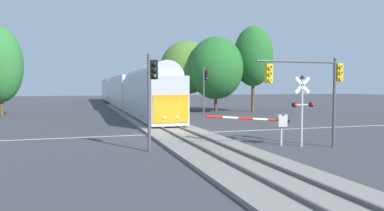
{
  "coord_description": "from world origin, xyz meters",
  "views": [
    {
      "loc": [
        -6.56,
        -24.74,
        3.4
      ],
      "look_at": [
        1.16,
        0.08,
        2.0
      ],
      "focal_mm": 33.51,
      "sensor_mm": 36.0,
      "label": 1
    }
  ],
  "objects_px": {
    "elm_centre_background": "(187,68)",
    "maple_right_background": "(253,56)",
    "crossing_signal_mast": "(302,103)",
    "traffic_signal_median": "(152,86)",
    "traffic_signal_far_side": "(205,85)",
    "pine_left_background": "(0,65)",
    "commuter_train": "(124,90)",
    "crossing_gate_near": "(274,121)",
    "oak_far_right": "(216,68)",
    "traffic_signal_near_right": "(312,80)"
  },
  "relations": [
    {
      "from": "traffic_signal_far_side",
      "to": "commuter_train",
      "type": "bearing_deg",
      "value": 102.71
    },
    {
      "from": "crossing_signal_mast",
      "to": "pine_left_background",
      "type": "relative_size",
      "value": 0.4
    },
    {
      "from": "traffic_signal_far_side",
      "to": "maple_right_background",
      "type": "distance_m",
      "value": 13.95
    },
    {
      "from": "traffic_signal_median",
      "to": "oak_far_right",
      "type": "distance_m",
      "value": 28.69
    },
    {
      "from": "crossing_signal_mast",
      "to": "maple_right_background",
      "type": "bearing_deg",
      "value": 68.75
    },
    {
      "from": "crossing_gate_near",
      "to": "crossing_signal_mast",
      "type": "xyz_separation_m",
      "value": [
        1.4,
        -0.68,
        1.04
      ]
    },
    {
      "from": "crossing_gate_near",
      "to": "oak_far_right",
      "type": "bearing_deg",
      "value": 76.08
    },
    {
      "from": "traffic_signal_far_side",
      "to": "traffic_signal_near_right",
      "type": "height_order",
      "value": "traffic_signal_far_side"
    },
    {
      "from": "crossing_signal_mast",
      "to": "traffic_signal_far_side",
      "type": "relative_size",
      "value": 0.76
    },
    {
      "from": "maple_right_background",
      "to": "traffic_signal_far_side",
      "type": "bearing_deg",
      "value": -137.61
    },
    {
      "from": "maple_right_background",
      "to": "elm_centre_background",
      "type": "xyz_separation_m",
      "value": [
        -7.72,
        4.71,
        -1.35
      ]
    },
    {
      "from": "commuter_train",
      "to": "traffic_signal_median",
      "type": "relative_size",
      "value": 13.18
    },
    {
      "from": "elm_centre_background",
      "to": "crossing_gate_near",
      "type": "bearing_deg",
      "value": -97.04
    },
    {
      "from": "crossing_gate_near",
      "to": "traffic_signal_far_side",
      "type": "height_order",
      "value": "traffic_signal_far_side"
    },
    {
      "from": "traffic_signal_median",
      "to": "pine_left_background",
      "type": "distance_m",
      "value": 30.44
    },
    {
      "from": "maple_right_background",
      "to": "pine_left_background",
      "type": "distance_m",
      "value": 30.8
    },
    {
      "from": "commuter_train",
      "to": "maple_right_background",
      "type": "xyz_separation_m",
      "value": [
        15.28,
        -14.71,
        4.6
      ]
    },
    {
      "from": "traffic_signal_far_side",
      "to": "traffic_signal_near_right",
      "type": "relative_size",
      "value": 1.01
    },
    {
      "from": "crossing_signal_mast",
      "to": "traffic_signal_near_right",
      "type": "bearing_deg",
      "value": -82.0
    },
    {
      "from": "traffic_signal_far_side",
      "to": "traffic_signal_median",
      "type": "bearing_deg",
      "value": -118.26
    },
    {
      "from": "traffic_signal_far_side",
      "to": "pine_left_background",
      "type": "xyz_separation_m",
      "value": [
        -20.7,
        12.09,
        2.29
      ]
    },
    {
      "from": "traffic_signal_far_side",
      "to": "oak_far_right",
      "type": "xyz_separation_m",
      "value": [
        4.87,
        9.66,
        2.19
      ]
    },
    {
      "from": "traffic_signal_far_side",
      "to": "elm_centre_background",
      "type": "bearing_deg",
      "value": 80.93
    },
    {
      "from": "crossing_gate_near",
      "to": "elm_centre_background",
      "type": "height_order",
      "value": "elm_centre_background"
    },
    {
      "from": "crossing_signal_mast",
      "to": "oak_far_right",
      "type": "relative_size",
      "value": 0.41
    },
    {
      "from": "traffic_signal_far_side",
      "to": "pine_left_background",
      "type": "bearing_deg",
      "value": 149.72
    },
    {
      "from": "traffic_signal_far_side",
      "to": "pine_left_background",
      "type": "height_order",
      "value": "pine_left_background"
    },
    {
      "from": "traffic_signal_median",
      "to": "pine_left_background",
      "type": "height_order",
      "value": "pine_left_background"
    },
    {
      "from": "crossing_signal_mast",
      "to": "oak_far_right",
      "type": "xyz_separation_m",
      "value": [
        4.95,
        26.3,
        3.29
      ]
    },
    {
      "from": "commuter_train",
      "to": "crossing_gate_near",
      "type": "xyz_separation_m",
      "value": [
        3.88,
        -39.73,
        -1.31
      ]
    },
    {
      "from": "crossing_signal_mast",
      "to": "traffic_signal_median",
      "type": "distance_m",
      "value": 8.45
    },
    {
      "from": "traffic_signal_near_right",
      "to": "oak_far_right",
      "type": "distance_m",
      "value": 27.55
    },
    {
      "from": "elm_centre_background",
      "to": "oak_far_right",
      "type": "distance_m",
      "value": 4.9
    },
    {
      "from": "traffic_signal_median",
      "to": "pine_left_background",
      "type": "xyz_separation_m",
      "value": [
        -12.28,
        27.74,
        2.46
      ]
    },
    {
      "from": "crossing_signal_mast",
      "to": "maple_right_background",
      "type": "xyz_separation_m",
      "value": [
        9.99,
        25.69,
        4.87
      ]
    },
    {
      "from": "crossing_signal_mast",
      "to": "elm_centre_background",
      "type": "distance_m",
      "value": 30.69
    },
    {
      "from": "traffic_signal_far_side",
      "to": "elm_centre_background",
      "type": "xyz_separation_m",
      "value": [
        2.2,
        13.76,
        2.42
      ]
    },
    {
      "from": "commuter_train",
      "to": "crossing_gate_near",
      "type": "distance_m",
      "value": 39.94
    },
    {
      "from": "traffic_signal_near_right",
      "to": "pine_left_background",
      "type": "bearing_deg",
      "value": 125.11
    },
    {
      "from": "pine_left_background",
      "to": "commuter_train",
      "type": "bearing_deg",
      "value": 37.29
    },
    {
      "from": "crossing_gate_near",
      "to": "traffic_signal_median",
      "type": "relative_size",
      "value": 1.01
    },
    {
      "from": "traffic_signal_near_right",
      "to": "crossing_gate_near",
      "type": "bearing_deg",
      "value": 136.68
    },
    {
      "from": "traffic_signal_median",
      "to": "pine_left_background",
      "type": "relative_size",
      "value": 0.5
    },
    {
      "from": "maple_right_background",
      "to": "pine_left_background",
      "type": "xyz_separation_m",
      "value": [
        -30.61,
        3.03,
        -1.48
      ]
    },
    {
      "from": "traffic_signal_median",
      "to": "oak_far_right",
      "type": "height_order",
      "value": "oak_far_right"
    },
    {
      "from": "elm_centre_background",
      "to": "maple_right_background",
      "type": "bearing_deg",
      "value": -31.37
    },
    {
      "from": "commuter_train",
      "to": "crossing_gate_near",
      "type": "bearing_deg",
      "value": -84.42
    },
    {
      "from": "crossing_gate_near",
      "to": "traffic_signal_far_side",
      "type": "bearing_deg",
      "value": 84.71
    },
    {
      "from": "crossing_gate_near",
      "to": "traffic_signal_far_side",
      "type": "relative_size",
      "value": 0.96
    },
    {
      "from": "maple_right_background",
      "to": "oak_far_right",
      "type": "distance_m",
      "value": 5.32
    }
  ]
}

